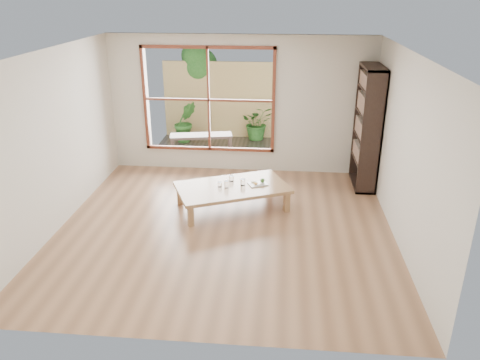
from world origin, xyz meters
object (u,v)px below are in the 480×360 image
object	(u,v)px
low_table	(232,189)
bookshelf	(367,128)
garden_bench	(201,137)
food_tray	(259,183)

from	to	relation	value
low_table	bookshelf	bearing A→B (deg)	4.17
low_table	garden_bench	size ratio (longest dim) A/B	1.47
garden_bench	low_table	bearing A→B (deg)	-80.95
low_table	garden_bench	distance (m)	2.75
low_table	food_tray	xyz separation A→B (m)	(0.42, 0.11, 0.07)
bookshelf	low_table	bearing A→B (deg)	-152.12
low_table	bookshelf	world-z (taller)	bookshelf
low_table	food_tray	world-z (taller)	food_tray
low_table	garden_bench	bearing A→B (deg)	86.56
low_table	bookshelf	size ratio (longest dim) A/B	0.93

